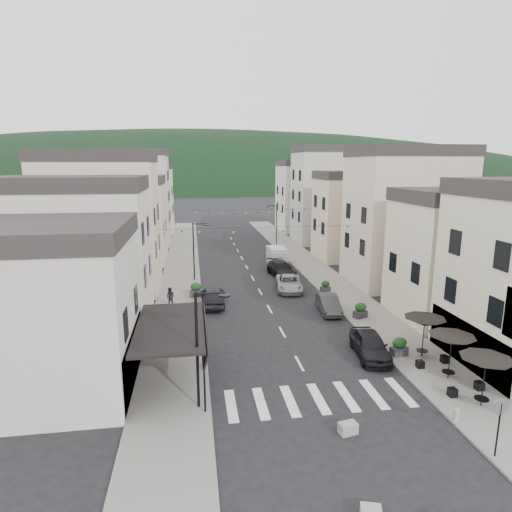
{
  "coord_description": "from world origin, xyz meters",
  "views": [
    {
      "loc": [
        -6.13,
        -17.23,
        11.79
      ],
      "look_at": [
        -0.42,
        20.89,
        3.5
      ],
      "focal_mm": 30.0,
      "sensor_mm": 36.0,
      "label": 1
    }
  ],
  "objects": [
    {
      "name": "streetlamp_left_far",
      "position": [
        -5.82,
        26.0,
        3.7
      ],
      "size": [
        1.7,
        0.56,
        6.0
      ],
      "color": "black",
      "rests_on": "ground"
    },
    {
      "name": "buildings_row_left",
      "position": [
        -14.5,
        37.75,
        6.12
      ],
      "size": [
        10.2,
        54.16,
        14.0
      ],
      "color": "beige",
      "rests_on": "ground"
    },
    {
      "name": "planter_lb",
      "position": [
        -6.0,
        20.07,
        0.74
      ],
      "size": [
        1.18,
        0.71,
        1.27
      ],
      "rotation": [
        0.0,
        0.0,
        0.08
      ],
      "color": "#313133",
      "rests_on": "sidewalk_left"
    },
    {
      "name": "boutique_awning",
      "position": [
        -7.25,
        5.0,
        3.11
      ],
      "size": [
        3.77,
        7.5,
        3.28
      ],
      "color": "black",
      "rests_on": "ground"
    },
    {
      "name": "streetlamp_left_near",
      "position": [
        -5.82,
        2.0,
        3.7
      ],
      "size": [
        1.7,
        0.56,
        6.0
      ],
      "color": "black",
      "rests_on": "ground"
    },
    {
      "name": "planter_ra",
      "position": [
        6.36,
        5.96,
        0.69
      ],
      "size": [
        1.14,
        0.78,
        1.17
      ],
      "rotation": [
        0.0,
        0.0,
        0.21
      ],
      "color": "#2E2E30",
      "rests_on": "sidewalk_right"
    },
    {
      "name": "parked_car_b",
      "position": [
        4.6,
        14.6,
        0.69
      ],
      "size": [
        1.85,
        4.31,
        1.38
      ],
      "primitive_type": "imported",
      "rotation": [
        0.0,
        0.0,
        -0.1
      ],
      "color": "#2E2E31",
      "rests_on": "ground"
    },
    {
      "name": "sidewalk_right",
      "position": [
        7.5,
        32.0,
        0.06
      ],
      "size": [
        4.0,
        76.0,
        0.12
      ],
      "primitive_type": "cube",
      "color": "slate",
      "rests_on": "ground"
    },
    {
      "name": "planter_rb",
      "position": [
        6.55,
        12.72,
        0.7
      ],
      "size": [
        1.21,
        0.95,
        1.2
      ],
      "rotation": [
        0.0,
        0.0,
        0.39
      ],
      "color": "#29282B",
      "rests_on": "sidewalk_right"
    },
    {
      "name": "pedestrian_a",
      "position": [
        -6.31,
        13.64,
        0.9
      ],
      "size": [
        0.6,
        0.42,
        1.57
      ],
      "primitive_type": "imported",
      "rotation": [
        0.0,
        0.0,
        0.09
      ],
      "color": "black",
      "rests_on": "sidewalk_left"
    },
    {
      "name": "parked_car_c",
      "position": [
        2.8,
        21.13,
        0.71
      ],
      "size": [
        3.03,
        5.37,
        1.42
      ],
      "primitive_type": "imported",
      "rotation": [
        0.0,
        0.0,
        -0.14
      ],
      "color": "#96989E",
      "rests_on": "ground"
    },
    {
      "name": "hill_backdrop",
      "position": [
        0.0,
        300.0,
        0.0
      ],
      "size": [
        640.0,
        360.0,
        70.0
      ],
      "primitive_type": "ellipsoid",
      "color": "black",
      "rests_on": "ground"
    },
    {
      "name": "planter_la",
      "position": [
        -7.46,
        12.34,
        0.71
      ],
      "size": [
        1.13,
        0.69,
        1.22
      ],
      "rotation": [
        0.0,
        0.0,
        -0.08
      ],
      "color": "#2F2F32",
      "rests_on": "sidewalk_left"
    },
    {
      "name": "delivery_van",
      "position": [
        3.62,
        31.22,
        1.13
      ],
      "size": [
        2.07,
        4.86,
        2.3
      ],
      "rotation": [
        0.0,
        0.0,
        -0.04
      ],
      "color": "silver",
      "rests_on": "ground"
    },
    {
      "name": "streetlamp_right_far",
      "position": [
        5.82,
        44.0,
        3.7
      ],
      "size": [
        1.7,
        0.56,
        6.0
      ],
      "color": "black",
      "rests_on": "ground"
    },
    {
      "name": "cafe_terrace",
      "position": [
        7.7,
        2.8,
        2.36
      ],
      "size": [
        2.5,
        8.1,
        2.53
      ],
      "color": "black",
      "rests_on": "ground"
    },
    {
      "name": "pedestrian_b",
      "position": [
        -8.14,
        17.69,
        0.93
      ],
      "size": [
        0.97,
        0.9,
        1.61
      ],
      "primitive_type": "imported",
      "rotation": [
        0.0,
        0.0,
        -0.46
      ],
      "color": "black",
      "rests_on": "sidewalk_left"
    },
    {
      "name": "parked_car_a",
      "position": [
        4.6,
        6.32,
        0.78
      ],
      "size": [
        2.42,
        4.77,
        1.56
      ],
      "primitive_type": "imported",
      "rotation": [
        0.0,
        0.0,
        -0.13
      ],
      "color": "black",
      "rests_on": "ground"
    },
    {
      "name": "planter_rc",
      "position": [
        6.0,
        19.85,
        0.62
      ],
      "size": [
        0.95,
        0.57,
        1.02
      ],
      "rotation": [
        0.0,
        0.0,
        0.07
      ],
      "color": "#313134",
      "rests_on": "sidewalk_right"
    },
    {
      "name": "bunting_far",
      "position": [
        0.0,
        38.0,
        5.65
      ],
      "size": [
        19.0,
        0.28,
        0.62
      ],
      "color": "black",
      "rests_on": "ground"
    },
    {
      "name": "bollards",
      "position": [
        0.0,
        5.5,
        0.42
      ],
      "size": [
        11.66,
        10.26,
        0.6
      ],
      "color": "gray",
      "rests_on": "ground"
    },
    {
      "name": "boutique_building",
      "position": [
        -15.5,
        5.0,
        4.0
      ],
      "size": [
        12.0,
        8.0,
        8.0
      ],
      "primitive_type": "cube",
      "color": "beige",
      "rests_on": "ground"
    },
    {
      "name": "bunting_near",
      "position": [
        0.0,
        22.0,
        5.65
      ],
      "size": [
        19.0,
        0.28,
        0.62
      ],
      "color": "black",
      "rests_on": "ground"
    },
    {
      "name": "concrete_block_a",
      "position": [
        0.46,
        -1.0,
        0.25
      ],
      "size": [
        0.88,
        0.65,
        0.5
      ],
      "primitive_type": "cube",
      "rotation": [
        0.0,
        0.0,
        0.2
      ],
      "color": "gray",
      "rests_on": "ground"
    },
    {
      "name": "sidewalk_left",
      "position": [
        -7.5,
        32.0,
        0.06
      ],
      "size": [
        4.0,
        76.0,
        0.12
      ],
      "primitive_type": "cube",
      "color": "slate",
      "rests_on": "ground"
    },
    {
      "name": "parked_car_d",
      "position": [
        3.18,
        26.47,
        0.77
      ],
      "size": [
        2.76,
        5.51,
        1.54
      ],
      "primitive_type": "imported",
      "rotation": [
        0.0,
        0.0,
        0.12
      ],
      "color": "black",
      "rests_on": "ground"
    },
    {
      "name": "parked_car_e",
      "position": [
        -4.6,
        17.71,
        0.82
      ],
      "size": [
        2.1,
        4.88,
        1.64
      ],
      "primitive_type": "imported",
      "rotation": [
        0.0,
        0.0,
        3.11
      ],
      "color": "black",
      "rests_on": "ground"
    },
    {
      "name": "ground",
      "position": [
        0.0,
        0.0,
        0.0
      ],
      "size": [
        700.0,
        700.0,
        0.0
      ],
      "primitive_type": "plane",
      "color": "black",
      "rests_on": "ground"
    },
    {
      "name": "buildings_row_right",
      "position": [
        14.5,
        36.59,
        6.32
      ],
      "size": [
        10.2,
        54.16,
        14.5
      ],
      "color": "beige",
      "rests_on": "ground"
    },
    {
      "name": "traffic_sign",
      "position": [
        5.8,
        -3.5,
        1.93
      ],
      "size": [
        0.7,
        0.07,
        2.7
      ],
      "color": "black",
      "rests_on": "ground"
    }
  ]
}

